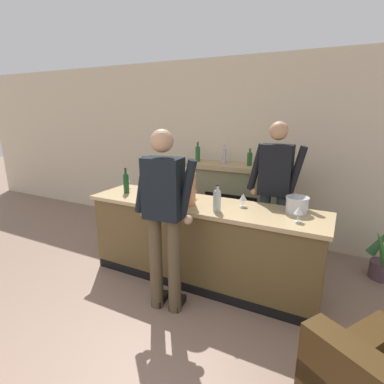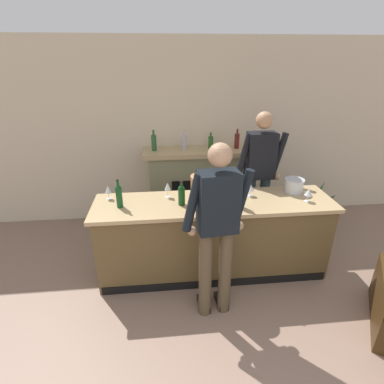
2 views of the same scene
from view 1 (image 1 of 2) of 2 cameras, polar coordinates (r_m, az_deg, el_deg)
name	(u,v)px [view 1 (image 1 of 2)]	position (r m, az deg, el deg)	size (l,w,h in m)	color
wall_back_panel	(233,150)	(4.79, 7.91, 7.89)	(12.00, 0.07, 2.75)	beige
bar_counter	(202,242)	(3.56, 1.85, -9.57)	(2.74, 0.69, 0.96)	brown
fireplace_stone	(235,202)	(4.67, 8.14, -1.91)	(1.60, 0.52, 1.51)	gray
potted_plant_corner	(384,258)	(4.35, 32.71, -10.51)	(0.40, 0.45, 0.67)	#553F4A
person_customer	(164,215)	(2.87, -5.33, -4.44)	(0.66, 0.33, 1.82)	brown
person_bartender	(274,193)	(3.67, 15.39, -0.12)	(0.66, 0.30, 1.86)	#324247
copper_dispenser	(185,185)	(3.30, -1.42, 1.26)	(0.25, 0.29, 0.44)	#C77F50
ice_bucket_steel	(297,205)	(3.25, 19.35, -2.31)	(0.23, 0.23, 0.17)	silver
wine_bottle_rose_blush	(217,199)	(3.11, 4.80, -1.36)	(0.08, 0.08, 0.28)	#AFBABA
wine_bottle_cabernet_heavy	(172,190)	(3.49, -3.92, 0.46)	(0.08, 0.08, 0.28)	#104119
wine_bottle_port_short	(126,182)	(3.88, -12.45, 1.87)	(0.07, 0.07, 0.32)	#12441B
wine_glass_near_bucket	(243,198)	(3.30, 9.72, -1.04)	(0.08, 0.08, 0.15)	silver
wine_glass_mid_counter	(170,184)	(3.74, -4.21, 1.52)	(0.07, 0.07, 0.18)	silver
wine_glass_back_row	(193,189)	(3.56, 0.27, 0.66)	(0.08, 0.08, 0.17)	silver
wine_glass_front_left	(128,179)	(4.15, -12.13, 2.37)	(0.07, 0.07, 0.17)	silver
wine_glass_by_dispenser	(299,211)	(2.99, 19.65, -3.39)	(0.09, 0.09, 0.15)	silver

